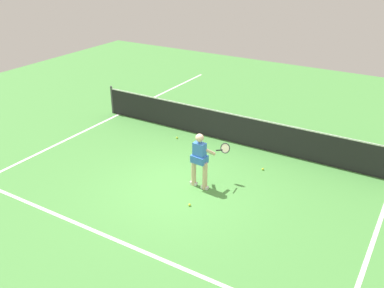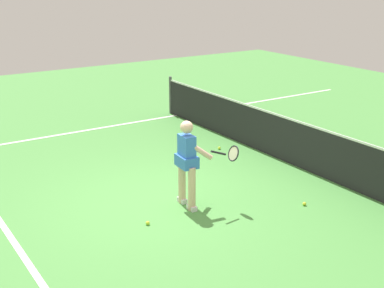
% 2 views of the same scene
% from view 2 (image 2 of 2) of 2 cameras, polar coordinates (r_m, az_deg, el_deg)
% --- Properties ---
extents(ground_plane, '(27.34, 27.34, 0.00)m').
position_cam_2_polar(ground_plane, '(9.50, -3.37, -6.18)').
color(ground_plane, '#4C9342').
extents(service_line_marking, '(9.70, 0.10, 0.01)m').
position_cam_2_polar(service_line_marking, '(8.66, -18.82, -9.76)').
color(service_line_marking, white).
rests_on(service_line_marking, ground).
extents(sideline_left_marking, '(0.10, 19.03, 0.01)m').
position_cam_2_polar(sideline_left_marking, '(13.68, -13.52, 1.08)').
color(sideline_left_marking, white).
rests_on(sideline_left_marking, ground).
extents(court_net, '(10.38, 0.08, 1.07)m').
position_cam_2_polar(court_net, '(11.19, 11.30, 0.05)').
color(court_net, '#4C4C51').
rests_on(court_net, ground).
extents(tennis_player, '(0.82, 0.92, 1.55)m').
position_cam_2_polar(tennis_player, '(8.98, -0.38, -1.79)').
color(tennis_player, beige).
rests_on(tennis_player, ground).
extents(tennis_ball_near, '(0.07, 0.07, 0.07)m').
position_cam_2_polar(tennis_ball_near, '(8.67, -4.81, -8.49)').
color(tennis_ball_near, '#D1E533').
rests_on(tennis_ball_near, ground).
extents(tennis_ball_mid, '(0.07, 0.07, 0.07)m').
position_cam_2_polar(tennis_ball_mid, '(12.16, 2.96, -0.43)').
color(tennis_ball_mid, '#D1E533').
rests_on(tennis_ball_mid, ground).
extents(tennis_ball_far, '(0.07, 0.07, 0.07)m').
position_cam_2_polar(tennis_ball_far, '(9.51, 12.04, -6.34)').
color(tennis_ball_far, '#D1E533').
rests_on(tennis_ball_far, ground).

